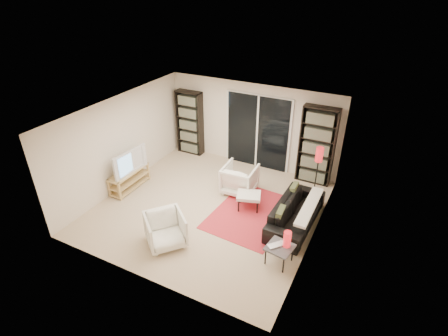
% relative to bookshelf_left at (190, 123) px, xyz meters
% --- Properties ---
extents(floor, '(5.00, 5.00, 0.00)m').
position_rel_bookshelf_left_xyz_m(floor, '(1.95, -2.33, -0.98)').
color(floor, beige).
rests_on(floor, ground).
extents(wall_back, '(5.00, 0.02, 2.40)m').
position_rel_bookshelf_left_xyz_m(wall_back, '(1.95, 0.17, 0.22)').
color(wall_back, silver).
rests_on(wall_back, ground).
extents(wall_front, '(5.00, 0.02, 2.40)m').
position_rel_bookshelf_left_xyz_m(wall_front, '(1.95, -4.83, 0.22)').
color(wall_front, silver).
rests_on(wall_front, ground).
extents(wall_left, '(0.02, 5.00, 2.40)m').
position_rel_bookshelf_left_xyz_m(wall_left, '(-0.55, -2.33, 0.22)').
color(wall_left, silver).
rests_on(wall_left, ground).
extents(wall_right, '(0.02, 5.00, 2.40)m').
position_rel_bookshelf_left_xyz_m(wall_right, '(4.45, -2.33, 0.22)').
color(wall_right, silver).
rests_on(wall_right, ground).
extents(ceiling, '(5.00, 5.00, 0.02)m').
position_rel_bookshelf_left_xyz_m(ceiling, '(1.95, -2.33, 1.42)').
color(ceiling, white).
rests_on(ceiling, wall_back).
extents(sliding_door, '(1.92, 0.08, 2.16)m').
position_rel_bookshelf_left_xyz_m(sliding_door, '(2.15, 0.13, 0.07)').
color(sliding_door, white).
rests_on(sliding_door, ground).
extents(bookshelf_left, '(0.80, 0.30, 1.95)m').
position_rel_bookshelf_left_xyz_m(bookshelf_left, '(0.00, 0.00, 0.00)').
color(bookshelf_left, black).
rests_on(bookshelf_left, ground).
extents(bookshelf_right, '(0.90, 0.30, 2.10)m').
position_rel_bookshelf_left_xyz_m(bookshelf_right, '(3.85, -0.00, 0.07)').
color(bookshelf_right, black).
rests_on(bookshelf_right, ground).
extents(tv_stand, '(0.39, 1.21, 0.50)m').
position_rel_bookshelf_left_xyz_m(tv_stand, '(-0.32, -2.51, -0.71)').
color(tv_stand, '#D0B579').
rests_on(tv_stand, floor).
extents(tv, '(0.25, 1.08, 0.62)m').
position_rel_bookshelf_left_xyz_m(tv, '(-0.30, -2.51, -0.17)').
color(tv, black).
rests_on(tv, tv_stand).
extents(rug, '(1.77, 2.31, 0.01)m').
position_rel_bookshelf_left_xyz_m(rug, '(2.96, -2.11, -0.97)').
color(rug, red).
rests_on(rug, floor).
extents(sofa, '(0.85, 2.04, 0.59)m').
position_rel_bookshelf_left_xyz_m(sofa, '(3.98, -1.99, -0.68)').
color(sofa, black).
rests_on(sofa, floor).
extents(armchair_back, '(0.83, 0.86, 0.75)m').
position_rel_bookshelf_left_xyz_m(armchair_back, '(2.31, -1.38, -0.60)').
color(armchair_back, white).
rests_on(armchair_back, floor).
extents(armchair_front, '(1.08, 1.08, 0.71)m').
position_rel_bookshelf_left_xyz_m(armchair_front, '(1.78, -3.86, -0.62)').
color(armchair_front, white).
rests_on(armchair_front, floor).
extents(ottoman, '(0.67, 0.60, 0.40)m').
position_rel_bookshelf_left_xyz_m(ottoman, '(2.81, -1.94, -0.63)').
color(ottoman, white).
rests_on(ottoman, floor).
extents(side_table, '(0.54, 0.54, 0.40)m').
position_rel_bookshelf_left_xyz_m(side_table, '(4.05, -3.32, -0.62)').
color(side_table, '#4B4C51').
rests_on(side_table, floor).
extents(laptop, '(0.39, 0.41, 0.03)m').
position_rel_bookshelf_left_xyz_m(laptop, '(4.02, -3.35, -0.56)').
color(laptop, silver).
rests_on(laptop, side_table).
extents(table_lamp, '(0.15, 0.15, 0.33)m').
position_rel_bookshelf_left_xyz_m(table_lamp, '(4.16, -3.23, -0.41)').
color(table_lamp, red).
rests_on(table_lamp, side_table).
extents(floor_lamp, '(0.20, 0.20, 1.34)m').
position_rel_bookshelf_left_xyz_m(floor_lamp, '(4.06, -0.65, 0.04)').
color(floor_lamp, black).
rests_on(floor_lamp, floor).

